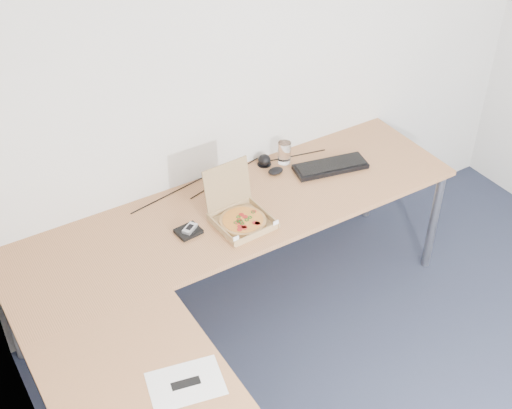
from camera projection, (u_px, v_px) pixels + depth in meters
desk at (222, 284)px, 3.24m from camera, size 2.50×2.20×0.73m
pizza_box at (241, 217)px, 3.54m from camera, size 0.27×0.31×0.27m
drinking_glass at (284, 152)px, 3.96m from camera, size 0.07×0.07×0.13m
keyboard at (330, 167)px, 3.94m from camera, size 0.44×0.24×0.03m
mouse at (276, 171)px, 3.90m from camera, size 0.11×0.09×0.03m
wallet at (188, 231)px, 3.49m from camera, size 0.13×0.11×0.02m
phone at (190, 228)px, 3.48m from camera, size 0.09×0.08×0.02m
paper_sheet at (186, 383)px, 2.75m from camera, size 0.33×0.27×0.00m
dome_speaker at (264, 159)px, 3.96m from camera, size 0.08×0.08×0.07m
cable_bundle at (226, 177)px, 3.88m from camera, size 0.59×0.12×0.01m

